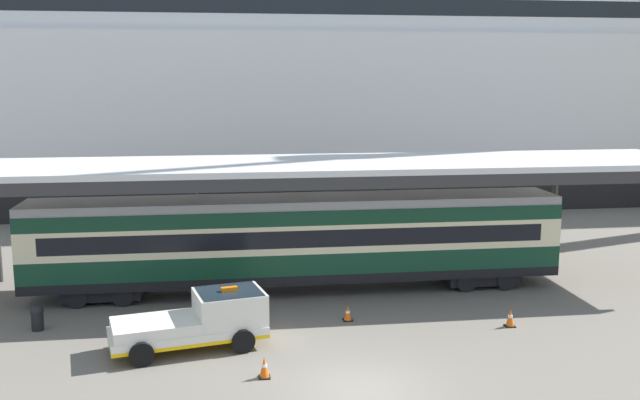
% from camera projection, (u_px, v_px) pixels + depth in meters
% --- Properties ---
extents(ground_plane, '(400.00, 400.00, 0.00)m').
position_uv_depth(ground_plane, '(361.00, 390.00, 20.99)').
color(ground_plane, '#6B645A').
extents(cruise_ship, '(170.18, 26.98, 34.86)m').
position_uv_depth(cruise_ship, '(309.00, 50.00, 58.69)').
color(cruise_ship, black).
rests_on(cruise_ship, ground).
extents(platform_canopy, '(35.19, 6.33, 5.56)m').
position_uv_depth(platform_canopy, '(296.00, 167.00, 30.20)').
color(platform_canopy, silver).
rests_on(platform_canopy, ground).
extents(train_carriage, '(22.49, 2.81, 4.11)m').
position_uv_depth(train_carriage, '(297.00, 239.00, 30.32)').
color(train_carriage, black).
rests_on(train_carriage, ground).
extents(service_truck, '(5.51, 3.07, 2.02)m').
position_uv_depth(service_truck, '(203.00, 319.00, 24.19)').
color(service_truck, silver).
rests_on(service_truck, ground).
extents(traffic_cone_near, '(0.36, 0.36, 0.69)m').
position_uv_depth(traffic_cone_near, '(510.00, 318.00, 26.26)').
color(traffic_cone_near, black).
rests_on(traffic_cone_near, ground).
extents(traffic_cone_mid, '(0.36, 0.36, 0.59)m').
position_uv_depth(traffic_cone_mid, '(348.00, 313.00, 26.91)').
color(traffic_cone_mid, black).
rests_on(traffic_cone_mid, ground).
extents(traffic_cone_far, '(0.36, 0.36, 0.68)m').
position_uv_depth(traffic_cone_far, '(264.00, 367.00, 21.76)').
color(traffic_cone_far, black).
rests_on(traffic_cone_far, ground).
extents(quay_bollard, '(0.48, 0.48, 0.96)m').
position_uv_depth(quay_bollard, '(37.00, 317.00, 25.85)').
color(quay_bollard, black).
rests_on(quay_bollard, ground).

